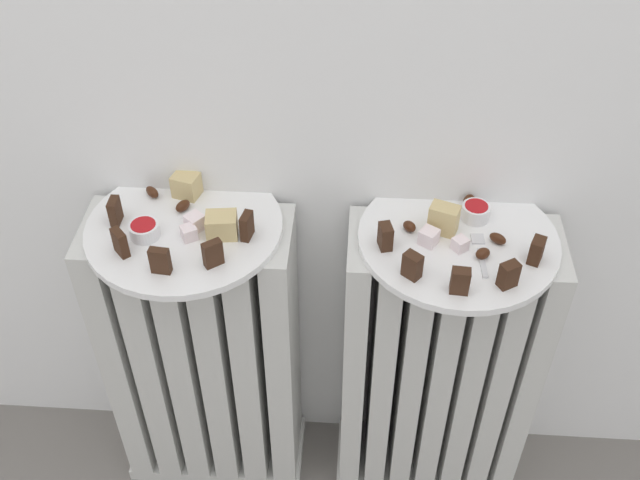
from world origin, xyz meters
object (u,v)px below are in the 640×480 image
(jam_bowl_right, at_px, (476,211))
(fork, at_px, (480,251))
(radiator_left, at_px, (206,359))
(radiator_right, at_px, (436,371))
(plate_right, at_px, (458,239))
(plate_left, at_px, (184,227))
(jam_bowl_left, at_px, (144,230))

(jam_bowl_right, relative_size, fork, 0.46)
(jam_bowl_right, bearing_deg, radiator_left, -174.34)
(radiator_right, bearing_deg, plate_right, 0.00)
(radiator_right, height_order, jam_bowl_right, jam_bowl_right)
(plate_right, bearing_deg, jam_bowl_right, 58.19)
(radiator_right, height_order, fork, fork)
(radiator_left, bearing_deg, plate_right, 0.00)
(fork, bearing_deg, radiator_left, 175.83)
(plate_left, distance_m, jam_bowl_left, 0.06)
(radiator_left, bearing_deg, radiator_right, 0.00)
(plate_right, bearing_deg, fork, -48.24)
(radiator_right, height_order, plate_right, plate_right)
(plate_right, relative_size, jam_bowl_right, 7.02)
(plate_right, xyz_separation_m, jam_bowl_right, (0.03, 0.05, 0.02))
(plate_right, height_order, fork, fork)
(plate_left, bearing_deg, plate_right, 0.00)
(jam_bowl_left, distance_m, fork, 0.51)
(radiator_right, distance_m, fork, 0.34)
(radiator_right, relative_size, jam_bowl_right, 14.38)
(radiator_right, bearing_deg, jam_bowl_left, -176.43)
(plate_left, relative_size, fork, 3.26)
(radiator_right, xyz_separation_m, jam_bowl_left, (-0.48, -0.03, 0.35))
(radiator_right, distance_m, jam_bowl_right, 0.35)
(plate_right, bearing_deg, jam_bowl_left, -176.43)
(jam_bowl_right, bearing_deg, jam_bowl_left, -171.61)
(radiator_right, bearing_deg, fork, -48.24)
(jam_bowl_right, distance_m, fork, 0.08)
(radiator_right, bearing_deg, radiator_left, -180.00)
(radiator_left, height_order, jam_bowl_right, jam_bowl_right)
(radiator_left, bearing_deg, plate_left, 90.00)
(radiator_right, distance_m, jam_bowl_left, 0.59)
(plate_right, height_order, jam_bowl_left, jam_bowl_left)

